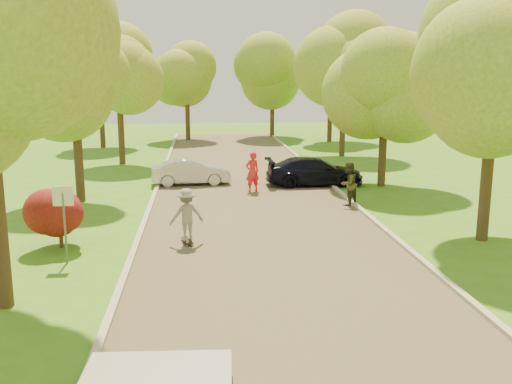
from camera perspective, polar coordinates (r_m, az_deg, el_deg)
name	(u,v)px	position (r m, az deg, el deg)	size (l,w,h in m)	color
ground	(296,313)	(12.88, 4.05, -11.93)	(100.00, 100.00, 0.00)	#43751B
road	(259,221)	(20.39, 0.31, -2.93)	(8.00, 60.00, 0.01)	#4C4438
curb_left	(144,222)	(20.38, -11.11, -3.01)	(0.18, 60.00, 0.12)	#B2AD9E
curb_right	(370,217)	(21.17, 11.29, -2.46)	(0.18, 60.00, 0.12)	#B2AD9E
street_sign	(64,208)	(16.47, -18.68, -1.53)	(0.55, 0.06, 2.17)	#59595E
red_shrub	(59,212)	(18.11, -19.08, -1.91)	(1.70, 1.70, 1.95)	#382619
tree_l_midb	(79,89)	(24.11, -17.29, 9.82)	(4.30, 4.20, 6.62)	#382619
tree_l_far	(122,69)	(33.91, -13.27, 11.92)	(4.92, 4.80, 7.79)	#382619
tree_r_mida	(503,61)	(18.94, 23.51, 11.91)	(5.13, 5.00, 7.95)	#382619
tree_r_midb	(390,80)	(27.04, 13.25, 10.81)	(4.51, 4.40, 7.01)	#382619
tree_r_far	(348,63)	(36.82, 9.20, 12.60)	(5.33, 5.20, 8.34)	#382619
tree_bg_a	(102,72)	(42.17, -15.11, 11.52)	(5.12, 5.00, 7.72)	#382619
tree_bg_b	(334,69)	(44.82, 7.80, 12.08)	(5.12, 5.00, 7.95)	#382619
tree_bg_c	(189,76)	(45.63, -6.68, 11.45)	(4.92, 4.80, 7.33)	#382619
tree_bg_d	(275,72)	(48.03, 1.93, 11.88)	(5.12, 5.00, 7.72)	#382619
silver_sedan	(191,172)	(27.25, -6.53, 2.02)	(1.29, 3.70, 1.22)	#BABABF
dark_sedan	(314,171)	(27.05, 5.86, 2.08)	(1.86, 4.58, 1.33)	black
longboard	(187,241)	(17.87, -6.89, -4.86)	(0.44, 0.87, 0.10)	black
skateboarder	(187,215)	(17.65, -6.95, -2.26)	(1.06, 0.61, 1.63)	gray
person_striped	(252,172)	(25.29, -0.37, 2.02)	(0.66, 0.43, 1.81)	red
person_olive	(348,184)	(22.97, 9.22, 0.80)	(0.85, 0.66, 1.75)	#343620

